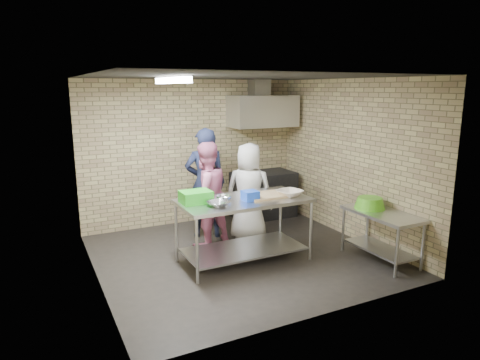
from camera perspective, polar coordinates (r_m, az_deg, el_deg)
name	(u,v)px	position (r m, az deg, el deg)	size (l,w,h in m)	color
floor	(240,255)	(6.72, 0.00, -10.04)	(4.20, 4.20, 0.00)	black
ceiling	(240,77)	(6.22, 0.00, 13.64)	(4.20, 4.20, 0.00)	black
back_wall	(193,152)	(8.15, -6.33, 3.71)	(4.20, 0.06, 2.70)	tan
front_wall	(323,201)	(4.68, 11.07, -2.82)	(4.20, 0.06, 2.70)	tan
left_wall	(92,184)	(5.73, -19.12, -0.51)	(0.06, 4.00, 2.70)	tan
right_wall	(350,160)	(7.50, 14.51, 2.66)	(0.06, 4.00, 2.70)	tan
prep_table	(244,230)	(6.38, 0.51, -6.69)	(1.91, 0.95, 0.95)	#AFB0B6
side_counter	(381,236)	(6.76, 18.27, -7.16)	(0.60, 1.20, 0.75)	silver
stove	(263,195)	(8.57, 3.13, -1.95)	(1.20, 0.70, 0.90)	black
range_hood	(263,111)	(8.37, 3.09, 9.15)	(1.30, 0.60, 0.60)	silver
hood_duct	(259,87)	(8.49, 2.61, 12.24)	(0.35, 0.30, 0.30)	#A5A8AD
wall_shelf	(271,119)	(8.70, 4.18, 8.06)	(0.80, 0.20, 0.04)	#3F2B19
fluorescent_fixture	(172,80)	(5.84, -9.03, 13.00)	(0.10, 1.25, 0.08)	white
green_crate	(196,197)	(6.05, -5.91, -2.25)	(0.42, 0.32, 0.17)	green
blue_tub	(250,196)	(6.16, 1.36, -2.08)	(0.21, 0.21, 0.14)	blue
cutting_board	(265,196)	(6.38, 3.40, -2.08)	(0.58, 0.45, 0.03)	tan
mixing_bowl_a	(218,204)	(5.85, -2.95, -3.20)	(0.30, 0.30, 0.07)	#A9ABB0
mixing_bowl_b	(224,198)	(6.15, -2.19, -2.44)	(0.23, 0.23, 0.07)	silver
ceramic_bowl	(290,193)	(6.45, 6.67, -1.73)	(0.37, 0.37, 0.09)	beige
green_basin	(370,203)	(6.78, 16.93, -2.93)	(0.46, 0.46, 0.17)	#59C626
bottle_green	(278,114)	(8.77, 5.04, 8.70)	(0.06, 0.06, 0.15)	green
man_navy	(205,183)	(7.31, -4.63, -0.44)	(0.69, 0.45, 1.90)	black
woman_pink	(206,195)	(6.93, -4.61, -1.95)	(0.83, 0.65, 1.71)	#C3678D
woman_white	(249,192)	(7.19, 1.19, -1.60)	(0.81, 0.53, 1.66)	silver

